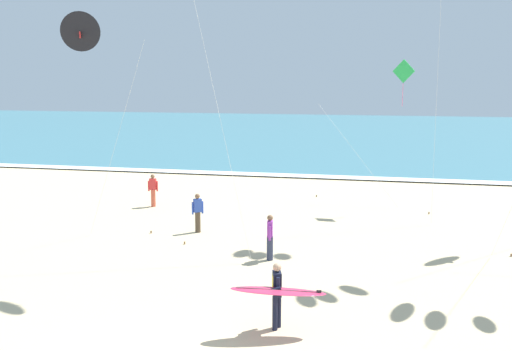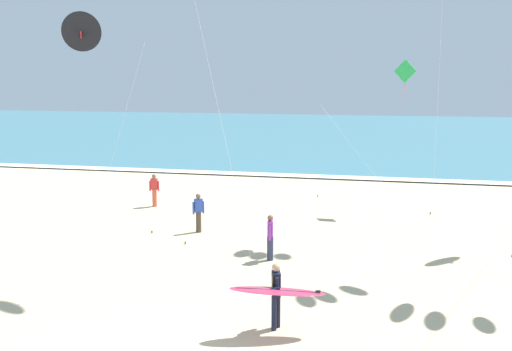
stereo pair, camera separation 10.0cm
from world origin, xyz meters
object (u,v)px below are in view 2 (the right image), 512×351
(bystander_red_top, at_px, (154,190))
(kite_diamond_emerald_close, at_px, (401,78))
(surfer_trailing, at_px, (277,291))
(bystander_blue_top, at_px, (198,213))
(kite_delta_charcoal_far, at_px, (82,32))
(bystander_purple_top, at_px, (270,237))

(bystander_red_top, bearing_deg, kite_diamond_emerald_close, 9.90)
(surfer_trailing, bearing_deg, bystander_blue_top, 119.61)
(kite_delta_charcoal_far, relative_size, bystander_blue_top, 5.42)
(kite_delta_charcoal_far, bearing_deg, bystander_blue_top, 18.27)
(bystander_purple_top, bearing_deg, bystander_red_top, 135.82)
(kite_delta_charcoal_far, distance_m, bystander_purple_top, 10.42)
(surfer_trailing, relative_size, kite_diamond_emerald_close, 0.34)
(bystander_blue_top, bearing_deg, kite_diamond_emerald_close, 36.98)
(bystander_blue_top, bearing_deg, kite_delta_charcoal_far, -161.73)
(bystander_blue_top, relative_size, bystander_purple_top, 1.00)
(kite_diamond_emerald_close, bearing_deg, bystander_purple_top, -116.53)
(surfer_trailing, bearing_deg, bystander_purple_top, 102.56)
(kite_delta_charcoal_far, distance_m, bystander_red_top, 8.82)
(surfer_trailing, height_order, bystander_blue_top, surfer_trailing)
(surfer_trailing, bearing_deg, kite_diamond_emerald_close, 77.32)
(bystander_purple_top, bearing_deg, surfer_trailing, -77.44)
(kite_delta_charcoal_far, height_order, bystander_blue_top, kite_delta_charcoal_far)
(surfer_trailing, height_order, kite_delta_charcoal_far, kite_delta_charcoal_far)
(kite_diamond_emerald_close, height_order, bystander_red_top, kite_diamond_emerald_close)
(surfer_trailing, relative_size, bystander_red_top, 1.50)
(surfer_trailing, height_order, bystander_red_top, surfer_trailing)
(bystander_purple_top, bearing_deg, kite_delta_charcoal_far, 168.34)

